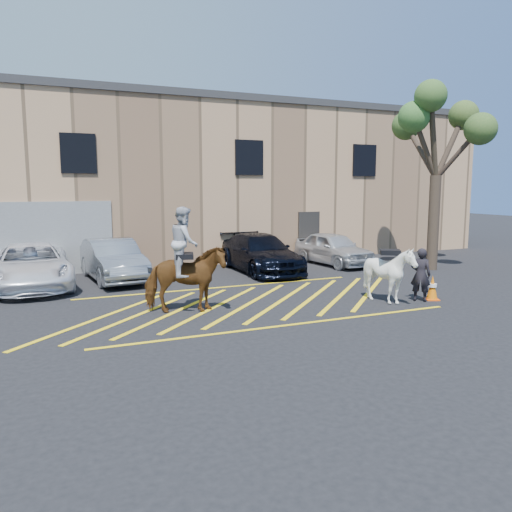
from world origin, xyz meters
name	(u,v)px	position (x,y,z in m)	size (l,w,h in m)	color
ground	(246,301)	(0.00, 0.00, 0.00)	(90.00, 90.00, 0.00)	black
car_white_pickup	(31,266)	(-5.82, 4.69, 0.74)	(2.44, 5.30, 1.47)	white
car_silver_sedan	(113,260)	(-3.14, 4.98, 0.74)	(1.57, 4.50, 1.48)	gray
car_blue_suv	(260,253)	(2.51, 4.63, 0.74)	(2.07, 5.10, 1.48)	black
car_white_suv	(333,248)	(6.10, 4.99, 0.71)	(1.67, 4.14, 1.41)	silver
handler	(421,275)	(4.72, -2.01, 0.79)	(0.58, 0.38, 1.58)	black
warehouse	(156,181)	(-0.01, 11.99, 3.65)	(32.42, 10.20, 7.30)	tan
hatching_zone	(250,303)	(0.00, -0.30, 0.01)	(12.60, 5.12, 0.01)	yellow
mounted_bay	(185,271)	(-1.99, -0.59, 1.14)	(2.33, 1.50, 2.84)	brown
saddled_white	(389,274)	(3.73, -1.83, 0.84)	(1.94, 2.00, 1.67)	silver
traffic_cone	(432,288)	(5.18, -2.02, 0.37)	(0.50, 0.50, 0.73)	#FF4E0A
tree	(438,127)	(9.10, 2.28, 5.69)	(3.99, 4.37, 7.31)	#403527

